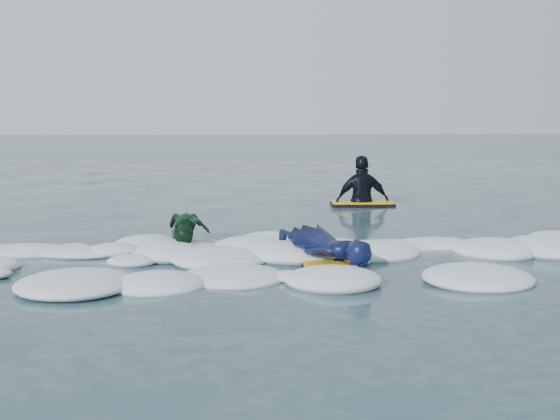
{
  "coord_description": "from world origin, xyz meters",
  "views": [
    {
      "loc": [
        -0.57,
        -7.71,
        1.79
      ],
      "look_at": [
        -0.0,
        1.6,
        0.54
      ],
      "focal_mm": 45.0,
      "sensor_mm": 36.0,
      "label": 1
    }
  ],
  "objects": [
    {
      "name": "foam_band",
      "position": [
        0.0,
        1.03,
        0.0
      ],
      "size": [
        12.0,
        3.1,
        0.3
      ],
      "primitive_type": null,
      "color": "white",
      "rests_on": "ground"
    },
    {
      "name": "waiting_rider_unit",
      "position": [
        1.92,
        6.07,
        0.08
      ],
      "size": [
        1.27,
        0.73,
        1.86
      ],
      "rotation": [
        0.0,
        0.0,
        -0.04
      ],
      "color": "black",
      "rests_on": "ground"
    },
    {
      "name": "prone_child_unit",
      "position": [
        -1.24,
        1.75,
        0.24
      ],
      "size": [
        0.62,
        1.24,
        0.47
      ],
      "rotation": [
        0.0,
        0.0,
        1.42
      ],
      "color": "black",
      "rests_on": "ground"
    },
    {
      "name": "ground",
      "position": [
        0.0,
        0.0,
        0.0
      ],
      "size": [
        120.0,
        120.0,
        0.0
      ],
      "primitive_type": "plane",
      "color": "#1C3C45",
      "rests_on": "ground"
    },
    {
      "name": "prone_woman_unit",
      "position": [
        0.5,
        0.45,
        0.23
      ],
      "size": [
        1.25,
        1.82,
        0.45
      ],
      "rotation": [
        0.0,
        0.0,
        1.57
      ],
      "color": "black",
      "rests_on": "ground"
    }
  ]
}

